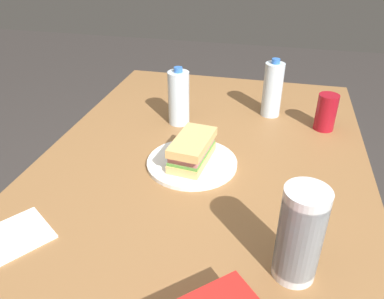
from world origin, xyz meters
name	(u,v)px	position (x,y,z in m)	size (l,w,h in m)	color
dining_table	(198,197)	(0.00, 0.00, 0.65)	(1.49, 0.95, 0.75)	olive
paper_plate	(192,163)	(-0.03, -0.03, 0.75)	(0.26, 0.26, 0.01)	white
sandwich	(192,149)	(-0.02, -0.02, 0.80)	(0.19, 0.11, 0.08)	#DBB26B
soda_can_red	(326,112)	(-0.34, 0.35, 0.81)	(0.07, 0.07, 0.12)	maroon
water_bottle_tall	(273,89)	(-0.41, 0.17, 0.84)	(0.07, 0.07, 0.21)	silver
plastic_cup_stack	(300,235)	(0.31, 0.26, 0.85)	(0.08, 0.08, 0.20)	silver
water_bottle_spare	(179,98)	(-0.27, -0.13, 0.84)	(0.07, 0.07, 0.20)	silver
paper_napkin	(17,235)	(0.34, -0.34, 0.75)	(0.13, 0.13, 0.01)	white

